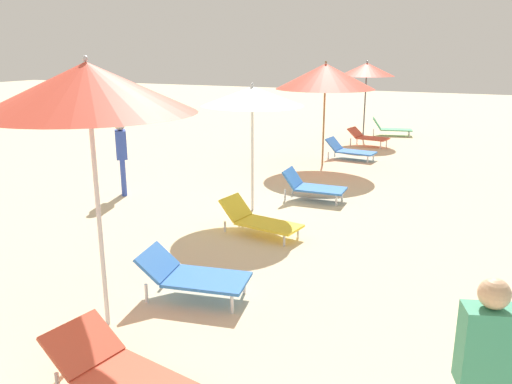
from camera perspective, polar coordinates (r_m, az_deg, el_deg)
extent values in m
cylinder|color=silver|center=(5.73, -17.04, -3.51)|extent=(0.05, 0.05, 2.38)
cone|color=#E54C38|center=(5.45, -18.25, 10.98)|extent=(2.18, 2.18, 0.51)
sphere|color=silver|center=(5.44, -18.51, 13.95)|extent=(0.06, 0.06, 0.06)
cube|color=blue|center=(6.41, -5.46, -9.69)|extent=(1.09, 0.80, 0.04)
cube|color=blue|center=(6.58, -10.94, -7.68)|extent=(0.45, 0.69, 0.31)
cylinder|color=silver|center=(6.60, -1.33, -10.25)|extent=(0.04, 0.04, 0.25)
cylinder|color=silver|center=(6.14, -2.69, -12.35)|extent=(0.04, 0.04, 0.25)
cylinder|color=silver|center=(6.94, -10.18, -9.13)|extent=(0.04, 0.04, 0.25)
cylinder|color=silver|center=(6.51, -12.12, -11.00)|extent=(0.04, 0.04, 0.25)
cube|color=#D8593F|center=(5.21, -18.79, -15.70)|extent=(0.55, 0.70, 0.32)
cylinder|color=silver|center=(5.52, -16.52, -16.92)|extent=(0.04, 0.04, 0.18)
cylinder|color=silver|center=(5.27, -21.27, -19.11)|extent=(0.04, 0.04, 0.18)
cylinder|color=silver|center=(9.65, -0.41, 3.66)|extent=(0.05, 0.05, 2.01)
cone|color=white|center=(9.48, -0.43, 10.65)|extent=(1.89, 1.89, 0.35)
sphere|color=silver|center=(9.46, -0.43, 11.89)|extent=(0.06, 0.06, 0.06)
cube|color=blue|center=(10.53, 7.23, 0.33)|extent=(1.00, 0.65, 0.04)
cube|color=blue|center=(10.65, 4.07, 1.64)|extent=(0.31, 0.62, 0.36)
cylinder|color=silver|center=(10.72, 9.58, -0.24)|extent=(0.04, 0.04, 0.23)
cylinder|color=silver|center=(10.24, 8.94, -0.96)|extent=(0.04, 0.04, 0.23)
cylinder|color=silver|center=(10.98, 4.11, 0.33)|extent=(0.04, 0.04, 0.23)
cylinder|color=silver|center=(10.52, 3.25, -0.35)|extent=(0.04, 0.04, 0.23)
cube|color=yellow|center=(8.46, 1.45, -3.66)|extent=(1.12, 0.70, 0.04)
cube|color=yellow|center=(8.75, -2.30, -1.71)|extent=(0.41, 0.60, 0.36)
cylinder|color=silver|center=(8.48, 4.70, -4.48)|extent=(0.04, 0.04, 0.19)
cylinder|color=silver|center=(8.11, 3.16, -5.40)|extent=(0.04, 0.04, 0.19)
cylinder|color=silver|center=(9.06, -1.78, -3.11)|extent=(0.04, 0.04, 0.19)
cylinder|color=silver|center=(8.71, -3.48, -3.90)|extent=(0.04, 0.04, 0.19)
cylinder|color=olive|center=(13.70, 7.54, 7.10)|extent=(0.05, 0.05, 2.02)
cone|color=#E54C38|center=(13.57, 7.74, 12.67)|extent=(2.57, 2.57, 0.65)
sphere|color=olive|center=(13.55, 7.80, 14.15)|extent=(0.06, 0.06, 0.06)
cube|color=blue|center=(14.71, 11.11, 4.37)|extent=(1.10, 0.70, 0.04)
cube|color=blue|center=(14.91, 8.68, 5.34)|extent=(0.40, 0.62, 0.35)
cylinder|color=silver|center=(14.83, 12.95, 3.90)|extent=(0.04, 0.04, 0.19)
cylinder|color=silver|center=(14.37, 12.34, 3.57)|extent=(0.04, 0.04, 0.19)
cylinder|color=silver|center=(15.21, 8.78, 4.40)|extent=(0.04, 0.04, 0.19)
cylinder|color=silver|center=(14.77, 8.07, 4.09)|extent=(0.04, 0.04, 0.19)
cylinder|color=#4C4C51|center=(18.08, 12.01, 9.13)|extent=(0.05, 0.05, 2.14)
cone|color=#E54C38|center=(17.99, 12.25, 13.21)|extent=(1.86, 1.86, 0.43)
sphere|color=#4C4C51|center=(17.98, 12.30, 13.99)|extent=(0.06, 0.06, 0.06)
cube|color=#4CA572|center=(19.26, 15.35, 6.72)|extent=(1.21, 0.80, 0.04)
cube|color=#4CA572|center=(19.20, 13.31, 7.48)|extent=(0.42, 0.62, 0.41)
cylinder|color=silver|center=(19.54, 16.63, 6.40)|extent=(0.04, 0.04, 0.19)
cylinder|color=silver|center=(19.08, 16.73, 6.18)|extent=(0.04, 0.04, 0.19)
cylinder|color=silver|center=(19.48, 12.96, 6.62)|extent=(0.04, 0.04, 0.19)
cylinder|color=silver|center=(19.01, 12.97, 6.41)|extent=(0.04, 0.04, 0.19)
cube|color=#D8593F|center=(16.82, 12.89, 5.84)|extent=(1.02, 0.77, 0.04)
cube|color=#D8593F|center=(17.03, 10.99, 6.58)|extent=(0.43, 0.67, 0.29)
cylinder|color=silver|center=(16.96, 14.34, 5.34)|extent=(0.04, 0.04, 0.25)
cylinder|color=silver|center=(16.48, 13.71, 5.09)|extent=(0.04, 0.04, 0.25)
cylinder|color=silver|center=(17.32, 11.20, 5.73)|extent=(0.04, 0.04, 0.25)
cylinder|color=silver|center=(16.85, 10.49, 5.50)|extent=(0.04, 0.04, 0.25)
cylinder|color=#334CB2|center=(11.29, -14.58, 1.75)|extent=(0.11, 0.11, 0.79)
cylinder|color=#334CB2|center=(11.12, -14.56, 1.55)|extent=(0.11, 0.11, 0.79)
cube|color=#334CB2|center=(11.06, -14.81, 5.13)|extent=(0.40, 0.42, 0.59)
sphere|color=beige|center=(11.00, -14.96, 7.20)|extent=(0.21, 0.21, 0.21)
cube|color=#3F9972|center=(3.93, 24.35, -15.44)|extent=(0.41, 0.32, 0.58)
sphere|color=#D8A87F|center=(3.75, 25.03, -10.23)|extent=(0.21, 0.21, 0.21)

